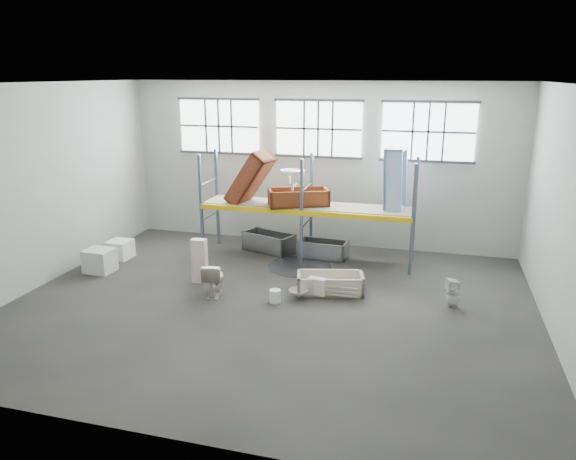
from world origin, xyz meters
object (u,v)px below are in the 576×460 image
(bathtub_beige, at_px, (330,283))
(rust_tub_flat, at_px, (298,197))
(toilet_beige, at_px, (214,279))
(blue_tub_upright, at_px, (395,180))
(steel_tub_left, at_px, (269,242))
(steel_tub_right, at_px, (323,249))
(toilet_white, at_px, (453,292))
(carton_near, at_px, (100,261))
(bucket, at_px, (275,296))
(cistern_tall, at_px, (200,261))

(bathtub_beige, bearing_deg, rust_tub_flat, 107.47)
(toilet_beige, height_order, rust_tub_flat, rust_tub_flat)
(bathtub_beige, distance_m, blue_tub_upright, 3.64)
(steel_tub_left, bearing_deg, steel_tub_right, -5.59)
(bathtub_beige, relative_size, toilet_white, 2.38)
(toilet_white, xyz_separation_m, steel_tub_right, (-3.59, 2.58, -0.09))
(steel_tub_right, height_order, carton_near, carton_near)
(bathtub_beige, height_order, bucket, bathtub_beige)
(steel_tub_right, relative_size, carton_near, 1.89)
(blue_tub_upright, xyz_separation_m, bucket, (-2.38, -3.58, -2.24))
(bathtub_beige, distance_m, steel_tub_left, 3.63)
(bathtub_beige, bearing_deg, cistern_tall, 169.56)
(steel_tub_left, xyz_separation_m, bucket, (1.29, -3.64, -0.13))
(cistern_tall, xyz_separation_m, steel_tub_right, (2.67, 2.74, -0.32))
(rust_tub_flat, bearing_deg, bucket, -85.32)
(bathtub_beige, distance_m, steel_tub_right, 2.63)
(toilet_beige, relative_size, toilet_white, 1.22)
(cistern_tall, relative_size, bucket, 3.69)
(steel_tub_right, xyz_separation_m, rust_tub_flat, (-0.70, -0.24, 1.57))
(bucket, bearing_deg, steel_tub_left, 109.52)
(bathtub_beige, distance_m, rust_tub_flat, 3.12)
(steel_tub_left, distance_m, steel_tub_right, 1.73)
(steel_tub_right, distance_m, blue_tub_upright, 2.90)
(rust_tub_flat, relative_size, bucket, 5.37)
(toilet_white, relative_size, bucket, 2.17)
(bathtub_beige, relative_size, steel_tub_right, 1.17)
(steel_tub_left, bearing_deg, toilet_beige, -94.41)
(steel_tub_left, relative_size, rust_tub_flat, 0.91)
(blue_tub_upright, bearing_deg, bathtub_beige, -115.29)
(steel_tub_left, distance_m, carton_near, 4.88)
(bathtub_beige, bearing_deg, carton_near, 168.17)
(bathtub_beige, distance_m, toilet_white, 2.89)
(toilet_white, bearing_deg, blue_tub_upright, -171.15)
(toilet_white, distance_m, steel_tub_left, 5.98)
(bucket, height_order, carton_near, carton_near)
(rust_tub_flat, distance_m, carton_near, 5.73)
(toilet_white, xyz_separation_m, blue_tub_upright, (-1.64, 2.70, 2.06))
(bathtub_beige, relative_size, toilet_beige, 1.95)
(steel_tub_left, xyz_separation_m, rust_tub_flat, (1.02, -0.41, 1.54))
(rust_tub_flat, bearing_deg, steel_tub_right, 19.00)
(rust_tub_flat, height_order, carton_near, rust_tub_flat)
(blue_tub_upright, height_order, carton_near, blue_tub_upright)
(bathtub_beige, distance_m, toilet_beige, 2.84)
(toilet_beige, distance_m, toilet_white, 5.65)
(steel_tub_right, height_order, rust_tub_flat, rust_tub_flat)
(blue_tub_upright, bearing_deg, toilet_white, -58.68)
(cistern_tall, xyz_separation_m, steel_tub_left, (0.95, 2.90, -0.30))
(toilet_beige, relative_size, bucket, 2.64)
(rust_tub_flat, bearing_deg, bathtub_beige, -58.68)
(cistern_tall, xyz_separation_m, rust_tub_flat, (1.97, 2.50, 1.24))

